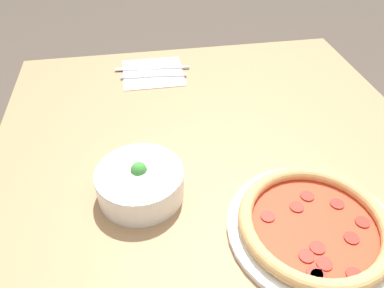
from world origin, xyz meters
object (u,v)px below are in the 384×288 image
at_px(pizza, 314,225).
at_px(bowl, 140,181).
at_px(knife, 156,68).
at_px(fork, 154,76).

relative_size(pizza, bowl, 1.80).
height_order(bowl, knife, bowl).
bearing_deg(knife, fork, 86.85).
xyz_separation_m(pizza, bowl, (0.14, 0.30, 0.02)).
xyz_separation_m(bowl, knife, (0.50, -0.08, -0.03)).
xyz_separation_m(fork, knife, (0.05, -0.01, -0.00)).
xyz_separation_m(bowl, fork, (0.45, -0.07, -0.03)).
distance_m(bowl, fork, 0.46).
distance_m(bowl, knife, 0.51).
relative_size(fork, knife, 0.86).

